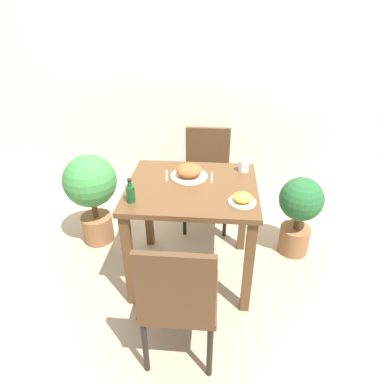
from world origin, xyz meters
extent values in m
plane|color=tan|center=(0.00, 0.00, 0.00)|extent=(16.00, 16.00, 0.00)
cube|color=beige|center=(0.00, 1.31, 1.30)|extent=(8.00, 0.05, 2.60)
cube|color=brown|center=(0.00, 0.00, 0.76)|extent=(0.89, 0.76, 0.04)
cube|color=brown|center=(-0.39, -0.33, 0.37)|extent=(0.06, 0.06, 0.74)
cube|color=brown|center=(0.39, -0.33, 0.37)|extent=(0.06, 0.06, 0.74)
cube|color=brown|center=(-0.39, 0.33, 0.37)|extent=(0.06, 0.06, 0.74)
cube|color=brown|center=(0.39, 0.33, 0.37)|extent=(0.06, 0.06, 0.74)
cube|color=#4C331E|center=(-0.01, -0.65, 0.43)|extent=(0.42, 0.42, 0.04)
cube|color=#4C331E|center=(-0.01, -0.84, 0.67)|extent=(0.40, 0.04, 0.44)
cylinder|color=black|center=(0.17, -0.47, 0.20)|extent=(0.03, 0.03, 0.41)
cylinder|color=black|center=(-0.19, -0.47, 0.20)|extent=(0.03, 0.03, 0.41)
cylinder|color=black|center=(0.17, -0.83, 0.20)|extent=(0.03, 0.03, 0.41)
cylinder|color=black|center=(-0.19, -0.83, 0.20)|extent=(0.03, 0.03, 0.41)
cube|color=#4C331E|center=(0.07, 0.67, 0.43)|extent=(0.42, 0.42, 0.04)
cube|color=#4C331E|center=(0.07, 0.87, 0.67)|extent=(0.40, 0.04, 0.44)
cylinder|color=black|center=(-0.11, 0.49, 0.20)|extent=(0.03, 0.03, 0.41)
cylinder|color=black|center=(0.25, 0.49, 0.20)|extent=(0.03, 0.03, 0.41)
cylinder|color=black|center=(-0.11, 0.85, 0.20)|extent=(0.03, 0.03, 0.41)
cylinder|color=black|center=(0.25, 0.85, 0.20)|extent=(0.03, 0.03, 0.41)
cylinder|color=beige|center=(-0.03, 0.13, 0.78)|extent=(0.26, 0.26, 0.01)
ellipsoid|color=#A35128|center=(-0.03, 0.13, 0.83)|extent=(0.18, 0.18, 0.08)
cylinder|color=beige|center=(0.33, -0.19, 0.78)|extent=(0.17, 0.17, 0.01)
ellipsoid|color=gold|center=(0.33, -0.19, 0.82)|extent=(0.12, 0.12, 0.05)
cylinder|color=white|center=(0.36, 0.25, 0.82)|extent=(0.08, 0.08, 0.08)
cylinder|color=#194C23|center=(-0.36, -0.24, 0.83)|extent=(0.05, 0.05, 0.11)
cylinder|color=#194C23|center=(-0.36, -0.24, 0.90)|extent=(0.02, 0.02, 0.03)
sphere|color=black|center=(-0.36, -0.24, 0.93)|extent=(0.03, 0.03, 0.03)
cube|color=silver|center=(-0.19, 0.13, 0.78)|extent=(0.03, 0.16, 0.00)
cube|color=silver|center=(0.13, 0.13, 0.78)|extent=(0.01, 0.16, 0.00)
cylinder|color=brown|center=(-0.86, 0.35, 0.12)|extent=(0.26, 0.26, 0.24)
cylinder|color=brown|center=(-0.86, 0.35, 0.31)|extent=(0.05, 0.05, 0.13)
sphere|color=#387F3D|center=(-0.86, 0.35, 0.59)|extent=(0.43, 0.43, 0.43)
cylinder|color=brown|center=(0.83, 0.33, 0.12)|extent=(0.25, 0.25, 0.23)
cylinder|color=brown|center=(0.83, 0.33, 0.29)|extent=(0.04, 0.04, 0.10)
sphere|color=#235B2D|center=(0.83, 0.33, 0.51)|extent=(0.35, 0.35, 0.35)
camera|label=1|loc=(0.17, -2.03, 1.90)|focal=32.00mm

